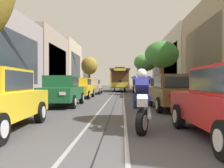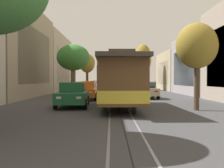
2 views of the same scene
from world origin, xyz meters
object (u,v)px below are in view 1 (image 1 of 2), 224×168
object	(u,v)px
parked_car_yellow_mid_left	(80,88)
parked_car_orange_fifth_right	(143,86)
motorcycle_with_rider	(142,97)
parked_car_green_second_left	(61,91)
parked_car_green_sixth_right	(141,86)
street_tree_kerb_right_second	(162,55)
parked_car_beige_fourth_left	(92,86)
parked_car_brown_second_right	(173,92)
street_tree_kerb_right_mid	(145,62)
parked_car_orange_fourth_right	(150,87)
street_tree_kerb_left_second	(89,66)
cable_car_trolley	(119,79)
parked_car_white_mid_right	(159,89)
pedestrian_on_right_pavement	(168,84)

from	to	relation	value
parked_car_yellow_mid_left	parked_car_orange_fifth_right	distance (m)	10.15
motorcycle_with_rider	parked_car_green_second_left	bearing A→B (deg)	120.45
parked_car_green_sixth_right	parked_car_green_second_left	bearing A→B (deg)	-105.54
parked_car_yellow_mid_left	motorcycle_with_rider	bearing A→B (deg)	-72.89
parked_car_orange_fifth_right	street_tree_kerb_right_second	size ratio (longest dim) A/B	0.83
parked_car_beige_fourth_left	parked_car_brown_second_right	distance (m)	15.48
parked_car_yellow_mid_left	parked_car_orange_fifth_right	bearing A→B (deg)	56.24
parked_car_beige_fourth_left	street_tree_kerb_right_mid	distance (m)	17.92
parked_car_orange_fourth_right	street_tree_kerb_right_second	distance (m)	4.01
parked_car_brown_second_right	street_tree_kerb_right_second	bearing A→B (deg)	83.11
parked_car_green_second_left	parked_car_beige_fourth_left	distance (m)	12.99
street_tree_kerb_left_second	street_tree_kerb_right_mid	size ratio (longest dim) A/B	0.80
street_tree_kerb_right_mid	cable_car_trolley	xyz separation A→B (m)	(-4.36, -7.37, -3.03)
parked_car_brown_second_right	street_tree_kerb_left_second	size ratio (longest dim) A/B	0.88
parked_car_brown_second_right	parked_car_green_sixth_right	distance (m)	21.99
parked_car_green_sixth_right	street_tree_kerb_right_second	world-z (taller)	street_tree_kerb_right_second
parked_car_white_mid_right	street_tree_kerb_right_second	bearing A→B (deg)	79.48
street_tree_kerb_right_mid	motorcycle_with_rider	world-z (taller)	street_tree_kerb_right_mid
parked_car_yellow_mid_left	cable_car_trolley	bearing A→B (deg)	79.16
parked_car_orange_fifth_right	parked_car_brown_second_right	bearing A→B (deg)	-89.79
parked_car_yellow_mid_left	motorcycle_with_rider	distance (m)	13.15
parked_car_beige_fourth_left	pedestrian_on_right_pavement	distance (m)	14.47
pedestrian_on_right_pavement	street_tree_kerb_right_second	bearing A→B (deg)	-103.74
parked_car_yellow_mid_left	parked_car_brown_second_right	distance (m)	9.58
parked_car_green_sixth_right	parked_car_orange_fifth_right	bearing A→B (deg)	-92.20
street_tree_kerb_right_mid	motorcycle_with_rider	size ratio (longest dim) A/B	3.26
parked_car_beige_fourth_left	cable_car_trolley	xyz separation A→B (m)	(2.83, 8.58, 0.86)
parked_car_green_sixth_right	street_tree_kerb_right_second	xyz separation A→B (m)	(1.36, -9.34, 3.13)
parked_car_green_second_left	pedestrian_on_right_pavement	world-z (taller)	pedestrian_on_right_pavement
street_tree_kerb_right_second	street_tree_kerb_right_mid	bearing A→B (deg)	89.78
parked_car_orange_fifth_right	motorcycle_with_rider	size ratio (longest dim) A/B	2.30
parked_car_white_mid_right	parked_car_green_sixth_right	bearing A→B (deg)	89.88
parked_car_orange_fifth_right	street_tree_kerb_right_mid	world-z (taller)	street_tree_kerb_right_mid
street_tree_kerb_right_second	motorcycle_with_rider	world-z (taller)	street_tree_kerb_right_second
parked_car_orange_fifth_right	parked_car_green_sixth_right	distance (m)	5.85
parked_car_beige_fourth_left	parked_car_white_mid_right	bearing A→B (deg)	-58.45
street_tree_kerb_right_mid	motorcycle_with_rider	distance (m)	35.63
parked_car_beige_fourth_left	street_tree_kerb_right_second	size ratio (longest dim) A/B	0.82
parked_car_green_second_left	parked_car_white_mid_right	xyz separation A→B (m)	(5.67, 3.67, 0.00)
parked_car_green_second_left	street_tree_kerb_left_second	distance (m)	22.61
parked_car_green_second_left	street_tree_kerb_right_second	distance (m)	13.61
motorcycle_with_rider	pedestrian_on_right_pavement	world-z (taller)	pedestrian_on_right_pavement
cable_car_trolley	motorcycle_with_rider	bearing A→B (deg)	-88.08
parked_car_green_second_left	parked_car_beige_fourth_left	xyz separation A→B (m)	(-0.05, 12.99, 0.00)
parked_car_white_mid_right	street_tree_kerb_right_mid	world-z (taller)	street_tree_kerb_right_mid
parked_car_white_mid_right	parked_car_green_second_left	bearing A→B (deg)	-147.12
parked_car_orange_fourth_right	street_tree_kerb_right_mid	world-z (taller)	street_tree_kerb_right_mid
parked_car_yellow_mid_left	street_tree_kerb_right_mid	bearing A→B (deg)	72.17
parked_car_white_mid_right	parked_car_orange_fourth_right	xyz separation A→B (m)	(-0.01, 5.46, 0.00)
cable_car_trolley	parked_car_beige_fourth_left	bearing A→B (deg)	-108.24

